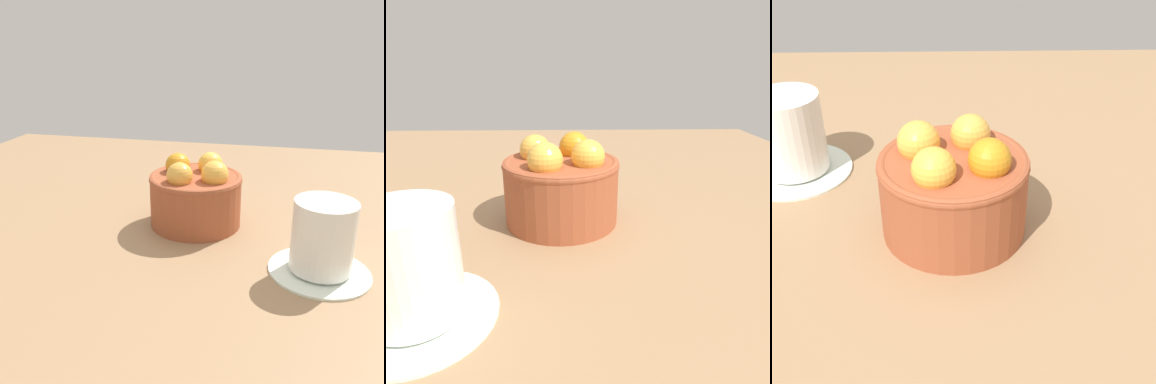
% 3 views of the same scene
% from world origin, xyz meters
% --- Properties ---
extents(ground_plane, '(1.20, 0.99, 0.05)m').
position_xyz_m(ground_plane, '(0.00, 0.00, -0.02)').
color(ground_plane, '#997551').
extents(terracotta_bowl, '(0.14, 0.14, 0.10)m').
position_xyz_m(terracotta_bowl, '(-0.00, 0.00, 0.05)').
color(terracotta_bowl, '#9E4C2D').
rests_on(terracotta_bowl, ground_plane).
extents(coffee_cup, '(0.12, 0.12, 0.09)m').
position_xyz_m(coffee_cup, '(-0.17, 0.11, 0.04)').
color(coffee_cup, white).
rests_on(coffee_cup, ground_plane).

